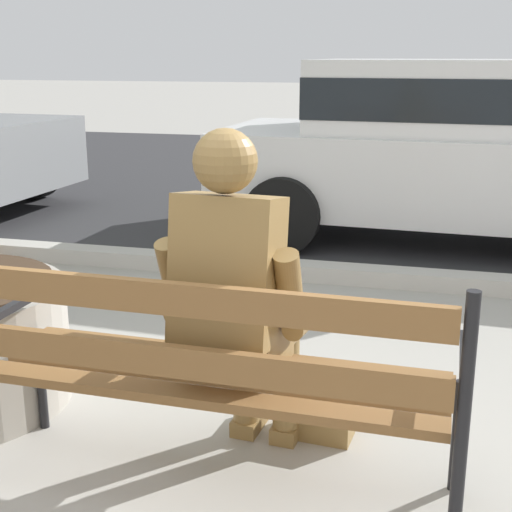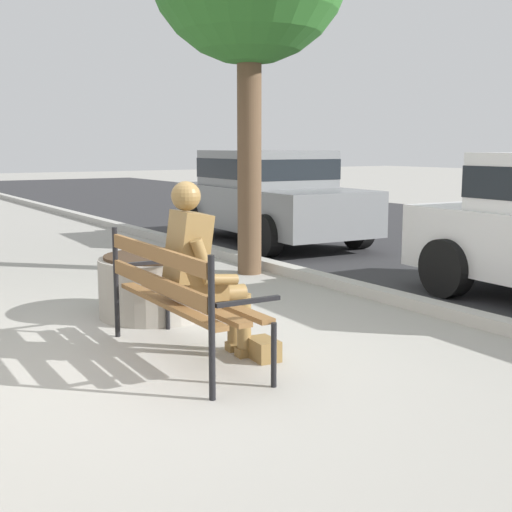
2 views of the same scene
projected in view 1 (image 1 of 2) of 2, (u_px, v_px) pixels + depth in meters
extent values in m
plane|color=#9E9B93|center=(158.00, 511.00, 2.61)|extent=(80.00, 80.00, 0.00)
cube|color=#2D2D30|center=(368.00, 178.00, 9.60)|extent=(60.00, 9.00, 0.01)
cube|color=#B2AFA8|center=(305.00, 271.00, 5.30)|extent=(60.00, 0.20, 0.12)
cube|color=brown|center=(199.00, 397.00, 2.50)|extent=(1.70, 0.15, 0.04)
cube|color=brown|center=(216.00, 376.00, 2.67)|extent=(1.70, 0.15, 0.04)
cube|color=brown|center=(231.00, 357.00, 2.83)|extent=(1.70, 0.15, 0.04)
cube|color=brown|center=(189.00, 363.00, 2.37)|extent=(1.70, 0.07, 0.11)
cube|color=brown|center=(187.00, 300.00, 2.31)|extent=(1.70, 0.07, 0.11)
cylinder|color=black|center=(41.00, 381.00, 3.14)|extent=(0.04, 0.04, 0.45)
cube|color=black|center=(5.00, 311.00, 2.85)|extent=(0.05, 0.48, 0.03)
cylinder|color=black|center=(457.00, 436.00, 2.69)|extent=(0.04, 0.04, 0.45)
cylinder|color=black|center=(461.00, 439.00, 2.18)|extent=(0.04, 0.04, 0.95)
cube|color=black|center=(465.00, 360.00, 2.39)|extent=(0.05, 0.48, 0.03)
cube|color=olive|center=(238.00, 344.00, 2.68)|extent=(0.37, 0.35, 0.16)
cube|color=olive|center=(227.00, 270.00, 2.50)|extent=(0.38, 0.32, 0.55)
sphere|color=olive|center=(225.00, 161.00, 2.39)|extent=(0.22, 0.22, 0.22)
cylinder|color=olive|center=(173.00, 275.00, 2.60)|extent=(0.11, 0.19, 0.29)
cylinder|color=olive|center=(188.00, 307.00, 2.78)|extent=(0.10, 0.27, 0.10)
cylinder|color=olive|center=(289.00, 288.00, 2.46)|extent=(0.11, 0.19, 0.29)
cylinder|color=olive|center=(303.00, 321.00, 2.63)|extent=(0.10, 0.27, 0.10)
cylinder|color=olive|center=(230.00, 338.00, 2.84)|extent=(0.16, 0.37, 0.14)
cylinder|color=olive|center=(246.00, 381.00, 3.08)|extent=(0.11, 0.11, 0.50)
cube|color=olive|center=(251.00, 420.00, 3.19)|extent=(0.13, 0.25, 0.07)
cylinder|color=olive|center=(273.00, 344.00, 2.79)|extent=(0.16, 0.37, 0.14)
cylinder|color=olive|center=(286.00, 387.00, 3.02)|extent=(0.11, 0.11, 0.50)
cube|color=olive|center=(289.00, 427.00, 3.14)|extent=(0.13, 0.25, 0.07)
cube|color=olive|center=(321.00, 418.00, 3.12)|extent=(0.30, 0.20, 0.16)
cylinder|color=black|center=(32.00, 171.00, 8.18)|extent=(0.65, 0.25, 0.64)
cube|color=silver|center=(456.00, 172.00, 6.26)|extent=(4.18, 1.89, 0.70)
cube|color=silver|center=(443.00, 96.00, 6.13)|extent=(2.20, 1.66, 0.60)
cube|color=black|center=(443.00, 96.00, 6.13)|extent=(2.22, 1.68, 0.33)
cylinder|color=black|center=(325.00, 181.00, 7.50)|extent=(0.65, 0.25, 0.64)
cylinder|color=black|center=(283.00, 215.00, 5.94)|extent=(0.65, 0.25, 0.64)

